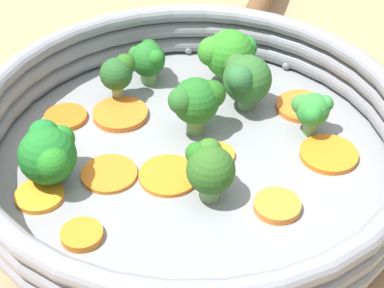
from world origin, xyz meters
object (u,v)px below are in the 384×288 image
(carrot_slice_8, at_px, (82,235))
(broccoli_floret_6, at_px, (49,153))
(carrot_slice_9, at_px, (329,154))
(broccoli_floret_0, at_px, (245,78))
(carrot_slice_5, at_px, (39,196))
(carrot_slice_4, at_px, (215,151))
(carrot_slice_0, at_px, (120,114))
(broccoli_floret_2, at_px, (228,54))
(carrot_slice_2, at_px, (109,174))
(broccoli_floret_5, at_px, (119,72))
(carrot_slice_6, at_px, (66,117))
(carrot_slice_3, at_px, (302,106))
(broccoli_floret_3, at_px, (210,168))
(broccoli_floret_4, at_px, (148,59))
(broccoli_floret_1, at_px, (196,101))
(skillet, at_px, (192,167))
(carrot_slice_7, at_px, (277,206))
(broccoli_floret_7, at_px, (312,110))
(carrot_slice_1, at_px, (169,175))

(carrot_slice_8, xyz_separation_m, broccoli_floret_6, (-0.06, -0.02, 0.02))
(carrot_slice_9, height_order, broccoli_floret_6, broccoli_floret_6)
(carrot_slice_8, xyz_separation_m, broccoli_floret_0, (-0.14, 0.14, 0.03))
(carrot_slice_5, bearing_deg, carrot_slice_4, 104.79)
(carrot_slice_0, xyz_separation_m, carrot_slice_4, (0.06, 0.07, -0.00))
(broccoli_floret_2, bearing_deg, carrot_slice_0, -67.46)
(carrot_slice_2, height_order, carrot_slice_8, carrot_slice_8)
(broccoli_floret_5, bearing_deg, carrot_slice_6, -62.42)
(carrot_slice_3, height_order, broccoli_floret_3, broccoli_floret_3)
(carrot_slice_6, distance_m, carrot_slice_9, 0.22)
(broccoli_floret_0, distance_m, broccoli_floret_4, 0.10)
(carrot_slice_5, bearing_deg, broccoli_floret_1, 117.70)
(broccoli_floret_1, xyz_separation_m, broccoli_floret_5, (-0.05, -0.06, -0.00))
(carrot_slice_3, distance_m, broccoli_floret_0, 0.06)
(carrot_slice_4, height_order, carrot_slice_6, same)
(broccoli_floret_0, distance_m, broccoli_floret_5, 0.11)
(carrot_slice_0, relative_size, carrot_slice_5, 1.30)
(skillet, xyz_separation_m, carrot_slice_7, (0.06, 0.06, 0.01))
(carrot_slice_7, xyz_separation_m, broccoli_floret_1, (-0.10, -0.05, 0.03))
(carrot_slice_8, bearing_deg, carrot_slice_7, 94.91)
(carrot_slice_8, relative_size, broccoli_floret_7, 0.79)
(carrot_slice_6, distance_m, broccoli_floret_7, 0.21)
(carrot_slice_1, distance_m, carrot_slice_8, 0.09)
(carrot_slice_7, relative_size, broccoli_floret_1, 0.69)
(carrot_slice_1, distance_m, carrot_slice_7, 0.09)
(skillet, distance_m, carrot_slice_5, 0.12)
(carrot_slice_9, relative_size, broccoli_floret_6, 0.85)
(broccoli_floret_1, relative_size, broccoli_floret_4, 1.28)
(carrot_slice_9, bearing_deg, carrot_slice_6, -109.24)
(broccoli_floret_6, bearing_deg, broccoli_floret_3, 76.02)
(carrot_slice_6, bearing_deg, broccoli_floret_7, 78.13)
(broccoli_floret_1, bearing_deg, broccoli_floret_4, -156.76)
(carrot_slice_0, relative_size, carrot_slice_7, 1.37)
(broccoli_floret_7, bearing_deg, carrot_slice_7, -28.46)
(broccoli_floret_2, xyz_separation_m, broccoli_floret_5, (0.01, -0.10, -0.00))
(carrot_slice_4, height_order, carrot_slice_8, carrot_slice_8)
(carrot_slice_6, relative_size, broccoli_floret_0, 0.72)
(carrot_slice_0, height_order, carrot_slice_7, same)
(carrot_slice_8, bearing_deg, broccoli_floret_1, 139.55)
(carrot_slice_3, xyz_separation_m, broccoli_floret_1, (0.02, -0.10, 0.03))
(broccoli_floret_0, distance_m, broccoli_floret_7, 0.06)
(skillet, relative_size, broccoli_floret_1, 6.55)
(broccoli_floret_5, bearing_deg, carrot_slice_8, -11.04)
(carrot_slice_1, distance_m, broccoli_floret_7, 0.13)
(carrot_slice_8, bearing_deg, carrot_slice_5, -143.55)
(carrot_slice_6, height_order, broccoli_floret_4, broccoli_floret_4)
(broccoli_floret_3, relative_size, broccoli_floret_5, 1.05)
(broccoli_floret_6, bearing_deg, carrot_slice_4, 98.04)
(carrot_slice_3, bearing_deg, broccoli_floret_5, -101.94)
(carrot_slice_6, relative_size, carrot_slice_8, 1.22)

